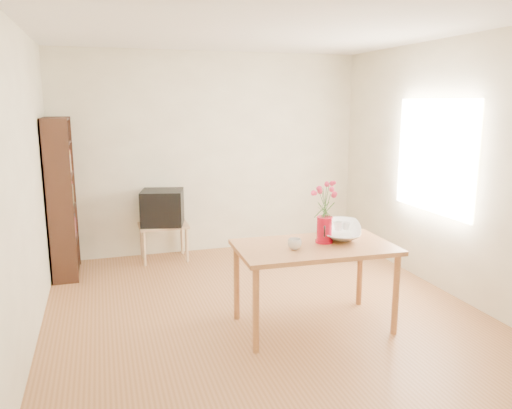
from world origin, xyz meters
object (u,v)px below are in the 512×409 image
object	(u,v)px
bowl	(343,209)
television	(162,207)
pitcher	(324,231)
table	(314,255)
mug	(295,244)

from	to	relation	value
bowl	television	world-z (taller)	bowl
bowl	television	size ratio (longest dim) A/B	0.88
pitcher	bowl	size ratio (longest dim) A/B	0.45
pitcher	television	distance (m)	2.56
pitcher	table	bearing A→B (deg)	-130.71
table	television	world-z (taller)	television
bowl	table	bearing A→B (deg)	-148.40
pitcher	mug	distance (m)	0.35
television	pitcher	bearing A→B (deg)	-49.99
mug	television	world-z (taller)	television
mug	table	bearing A→B (deg)	-165.53
table	bowl	distance (m)	0.55
table	bowl	size ratio (longest dim) A/B	2.67
table	pitcher	distance (m)	0.23
pitcher	mug	world-z (taller)	pitcher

